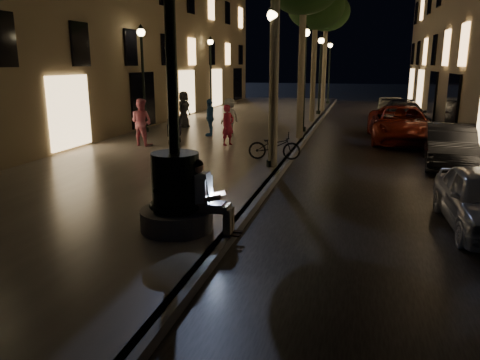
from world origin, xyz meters
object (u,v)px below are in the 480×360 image
(lamp_curb_d, at_px, (329,64))
(car_rear, at_px, (404,116))
(car_second, at_px, (450,146))
(pedestrian_blue, at_px, (210,117))
(tree_far, at_px, (326,13))
(tree_third, at_px, (316,7))
(lamp_curb_b, at_px, (305,65))
(lamp_curb_a, at_px, (272,66))
(lamp_left_b, at_px, (143,65))
(car_third, at_px, (401,124))
(seated_man_laptop, at_px, (207,195))
(pedestrian_white, at_px, (230,116))
(pedestrian_dark, at_px, (184,109))
(car_fifth, at_px, (389,108))
(lamp_left_c, at_px, (211,64))
(bicycle, at_px, (274,146))
(lamp_curb_c, at_px, (320,64))
(fountain_lamppost, at_px, (176,178))
(pedestrian_pink, at_px, (141,122))
(stroller, at_px, (174,129))
(pedestrian_red, at_px, (228,125))

(lamp_curb_d, distance_m, car_rear, 13.85)
(car_second, relative_size, pedestrian_blue, 2.60)
(tree_far, xyz_separation_m, pedestrian_blue, (-3.87, -12.42, -5.42))
(tree_third, height_order, lamp_curb_b, tree_third)
(lamp_curb_a, bearing_deg, pedestrian_blue, 124.21)
(lamp_left_b, xyz_separation_m, car_third, (11.40, 1.23, -2.47))
(lamp_curb_d, bearing_deg, car_rear, -69.70)
(seated_man_laptop, xyz_separation_m, pedestrian_white, (-2.97, 12.19, 0.07))
(pedestrian_dark, bearing_deg, car_fifth, -39.71)
(lamp_left_b, xyz_separation_m, car_rear, (11.83, 5.22, -2.52))
(car_rear, height_order, car_fifth, car_rear)
(lamp_left_c, relative_size, pedestrian_white, 2.98)
(car_third, xyz_separation_m, bicycle, (-4.40, -6.11, -0.11))
(car_fifth, bearing_deg, lamp_curb_d, 123.83)
(car_rear, bearing_deg, seated_man_laptop, -110.18)
(lamp_curb_c, bearing_deg, seated_man_laptop, -90.22)
(lamp_curb_d, bearing_deg, fountain_lamppost, -91.34)
(seated_man_laptop, relative_size, lamp_curb_c, 0.29)
(seated_man_laptop, xyz_separation_m, pedestrian_dark, (-5.87, 14.00, 0.15))
(lamp_left_c, relative_size, pedestrian_pink, 2.65)
(seated_man_laptop, bearing_deg, bicycle, 90.11)
(lamp_left_c, height_order, car_second, lamp_left_c)
(fountain_lamppost, distance_m, car_second, 10.44)
(lamp_left_c, height_order, stroller, lamp_left_c)
(seated_man_laptop, height_order, pedestrian_red, pedestrian_red)
(lamp_curb_c, xyz_separation_m, pedestrian_dark, (-5.95, -8.00, -2.15))
(tree_far, relative_size, pedestrian_white, 4.64)
(lamp_curb_c, distance_m, car_rear, 7.17)
(car_rear, bearing_deg, bicycle, -120.10)
(lamp_curb_b, distance_m, car_fifth, 9.91)
(bicycle, bearing_deg, pedestrian_white, 21.97)
(fountain_lamppost, xyz_separation_m, bicycle, (0.60, 7.12, -0.56))
(tree_far, distance_m, pedestrian_white, 13.37)
(lamp_curb_a, bearing_deg, pedestrian_red, 124.49)
(tree_third, xyz_separation_m, lamp_curb_d, (0.00, 12.00, -2.90))
(lamp_curb_c, height_order, lamp_left_b, same)
(pedestrian_blue, xyz_separation_m, pedestrian_dark, (-2.16, 2.42, 0.08))
(seated_man_laptop, relative_size, car_rear, 0.28)
(lamp_curb_a, distance_m, lamp_left_c, 17.50)
(tree_far, xyz_separation_m, car_third, (4.22, -10.77, -5.67))
(lamp_curb_b, distance_m, car_third, 5.02)
(lamp_curb_a, relative_size, lamp_curb_b, 1.00)
(lamp_curb_b, bearing_deg, lamp_left_c, 131.59)
(seated_man_laptop, distance_m, lamp_curb_c, 22.12)
(car_rear, distance_m, car_fifth, 5.33)
(lamp_left_b, xyz_separation_m, bicycle, (7.00, -4.88, -2.58))
(car_second, height_order, pedestrian_white, pedestrian_white)
(lamp_left_c, distance_m, pedestrian_blue, 11.16)
(lamp_left_c, relative_size, pedestrian_red, 3.06)
(lamp_left_b, height_order, pedestrian_dark, lamp_left_b)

